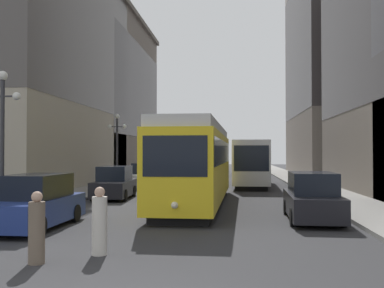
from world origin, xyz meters
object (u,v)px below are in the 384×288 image
parked_car_right_far (312,198)px  pedestrian_crossing_far (37,230)px  streetcar (197,162)px  lamp_post_left_near (2,121)px  parked_car_left_mid (114,184)px  lamp_post_left_far (117,138)px  parked_car_left_near (145,176)px  pedestrian_crossing_near (100,223)px  parked_car_left_far (36,203)px  transit_bus (251,161)px

parked_car_right_far → pedestrian_crossing_far: bearing=47.0°
streetcar → lamp_post_left_near: lamp_post_left_near is taller
streetcar → lamp_post_left_near: size_ratio=2.67×
parked_car_left_mid → lamp_post_left_far: bearing=100.7°
parked_car_left_near → pedestrian_crossing_near: parked_car_left_near is taller
pedestrian_crossing_near → parked_car_left_mid: bearing=-169.0°
parked_car_left_mid → lamp_post_left_far: size_ratio=0.86×
streetcar → pedestrian_crossing_near: size_ratio=8.60×
pedestrian_crossing_near → pedestrian_crossing_far: pedestrian_crossing_near is taller
parked_car_left_near → parked_car_right_far: 18.63m
parked_car_left_far → pedestrian_crossing_far: (2.21, -4.79, -0.07)m
streetcar → parked_car_left_near: size_ratio=2.93×
pedestrian_crossing_far → transit_bus: bearing=-148.7°
parked_car_left_near → parked_car_left_far: size_ratio=1.03×
transit_bus → pedestrian_crossing_far: transit_bus is taller
parked_car_left_far → lamp_post_left_far: bearing=96.8°
transit_bus → lamp_post_left_far: size_ratio=2.23×
parked_car_left_mid → lamp_post_left_near: lamp_post_left_near is taller
transit_bus → pedestrian_crossing_far: size_ratio=7.08×
streetcar → pedestrian_crossing_far: (-2.65, -12.25, -1.33)m
parked_car_left_near → pedestrian_crossing_near: 22.64m
pedestrian_crossing_near → lamp_post_left_far: size_ratio=0.32×
streetcar → parked_car_right_far: streetcar is taller
parked_car_left_far → parked_car_right_far: bearing=16.1°
pedestrian_crossing_near → lamp_post_left_near: lamp_post_left_near is taller
parked_car_left_mid → pedestrian_crossing_near: (3.38, -13.73, -0.05)m
parked_car_left_far → lamp_post_left_far: lamp_post_left_far is taller
pedestrian_crossing_far → lamp_post_left_far: size_ratio=0.31×
parked_car_left_far → parked_car_left_mid: bearing=90.6°
parked_car_left_near → parked_car_left_far: same height
parked_car_left_mid → parked_car_right_far: size_ratio=0.91×
parked_car_left_near → pedestrian_crossing_far: bearing=-83.8°
parked_car_left_far → pedestrian_crossing_far: 5.28m
lamp_post_left_far → pedestrian_crossing_near: bearing=-76.1°
parked_car_left_near → pedestrian_crossing_far: parked_car_left_near is taller
parked_car_left_far → pedestrian_crossing_far: bearing=-64.6°
parked_car_right_far → parked_car_left_far: size_ratio=1.04×
transit_bus → parked_car_right_far: bearing=-83.1°
parked_car_left_mid → lamp_post_left_far: lamp_post_left_far is taller
parked_car_left_far → streetcar: bearing=57.6°
parked_car_left_far → lamp_post_left_near: 3.69m
pedestrian_crossing_far → parked_car_right_far: bearing=178.9°
transit_bus → parked_car_left_far: bearing=-109.0°
lamp_post_left_near → parked_car_left_near: bearing=83.8°
pedestrian_crossing_far → lamp_post_left_near: lamp_post_left_near is taller
pedestrian_crossing_near → lamp_post_left_near: (-5.28, 5.01, 2.96)m
transit_bus → lamp_post_left_near: bearing=-114.8°
parked_car_right_far → parked_car_left_far: same height
pedestrian_crossing_near → lamp_post_left_near: 7.86m
transit_bus → lamp_post_left_far: (-9.83, -3.52, 1.69)m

